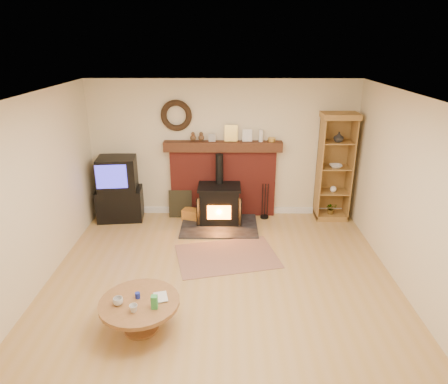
{
  "coord_description": "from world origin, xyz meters",
  "views": [
    {
      "loc": [
        0.09,
        -4.57,
        3.25
      ],
      "look_at": [
        0.04,
        1.0,
        1.11
      ],
      "focal_mm": 32.0,
      "sensor_mm": 36.0,
      "label": 1
    }
  ],
  "objects_px": {
    "tv_unit": "(119,190)",
    "curio_cabinet": "(334,167)",
    "coffee_table": "(140,307)",
    "wood_stove": "(219,205)"
  },
  "relations": [
    {
      "from": "tv_unit",
      "to": "curio_cabinet",
      "type": "relative_size",
      "value": 0.6
    },
    {
      "from": "tv_unit",
      "to": "coffee_table",
      "type": "distance_m",
      "value": 3.35
    },
    {
      "from": "tv_unit",
      "to": "coffee_table",
      "type": "height_order",
      "value": "tv_unit"
    },
    {
      "from": "wood_stove",
      "to": "curio_cabinet",
      "type": "height_order",
      "value": "curio_cabinet"
    },
    {
      "from": "wood_stove",
      "to": "coffee_table",
      "type": "height_order",
      "value": "wood_stove"
    },
    {
      "from": "tv_unit",
      "to": "coffee_table",
      "type": "relative_size",
      "value": 1.3
    },
    {
      "from": "curio_cabinet",
      "to": "coffee_table",
      "type": "bearing_deg",
      "value": -132.78
    },
    {
      "from": "curio_cabinet",
      "to": "coffee_table",
      "type": "xyz_separation_m",
      "value": [
        -3.02,
        -3.26,
        -0.69
      ]
    },
    {
      "from": "curio_cabinet",
      "to": "coffee_table",
      "type": "height_order",
      "value": "curio_cabinet"
    },
    {
      "from": "tv_unit",
      "to": "curio_cabinet",
      "type": "distance_m",
      "value": 4.07
    }
  ]
}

